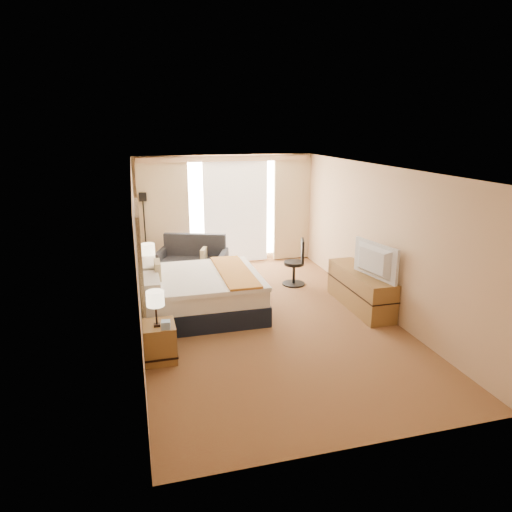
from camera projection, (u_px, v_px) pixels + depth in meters
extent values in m
cube|color=#5F2A1B|center=(265.00, 317.00, 8.04)|extent=(4.20, 7.00, 0.02)
cube|color=white|center=(266.00, 168.00, 7.32)|extent=(4.20, 7.00, 0.02)
cube|color=tan|center=(225.00, 210.00, 10.93)|extent=(4.20, 0.02, 2.60)
cube|color=tan|center=(365.00, 334.00, 4.43)|extent=(4.20, 0.02, 2.60)
cube|color=tan|center=(137.00, 255.00, 7.16)|extent=(0.02, 7.00, 2.60)
cube|color=tan|center=(377.00, 238.00, 8.20)|extent=(0.02, 7.00, 2.60)
cube|color=black|center=(139.00, 252.00, 7.36)|extent=(0.06, 1.85, 1.50)
cube|color=brown|center=(160.00, 342.00, 6.53)|extent=(0.45, 0.52, 0.55)
cube|color=brown|center=(152.00, 285.00, 8.85)|extent=(0.45, 0.52, 0.55)
cube|color=brown|center=(360.00, 289.00, 8.40)|extent=(0.50, 1.80, 0.70)
cube|color=white|center=(235.00, 209.00, 10.96)|extent=(2.30, 0.02, 2.30)
cube|color=beige|center=(164.00, 215.00, 10.47)|extent=(1.15, 0.09, 2.50)
cube|color=beige|center=(292.00, 209.00, 11.24)|extent=(0.90, 0.09, 2.50)
cube|color=white|center=(236.00, 211.00, 10.94)|extent=(1.55, 0.04, 2.50)
cube|color=tan|center=(225.00, 159.00, 10.45)|extent=(4.00, 0.16, 0.12)
cube|color=black|center=(201.00, 303.00, 8.21)|extent=(2.10, 1.90, 0.35)
cube|color=white|center=(200.00, 286.00, 8.12)|extent=(2.05, 1.85, 0.30)
cube|color=white|center=(205.00, 277.00, 8.09)|extent=(1.92, 1.92, 0.07)
cube|color=#BD7C2B|center=(234.00, 271.00, 8.21)|extent=(0.55, 1.92, 0.04)
cube|color=white|center=(151.00, 283.00, 7.39)|extent=(0.28, 0.78, 0.18)
cube|color=white|center=(149.00, 266.00, 8.25)|extent=(0.28, 0.78, 0.18)
cube|color=beige|center=(158.00, 271.00, 7.84)|extent=(0.10, 0.42, 0.36)
cube|color=#531917|center=(193.00, 273.00, 10.04)|extent=(1.68, 1.26, 0.27)
cube|color=#2A2A2E|center=(192.00, 264.00, 9.93)|extent=(1.53, 1.08, 0.17)
cube|color=#2A2A2E|center=(195.00, 247.00, 10.21)|extent=(1.36, 0.61, 0.59)
cube|color=#2A2A2E|center=(161.00, 261.00, 10.03)|extent=(0.37, 0.79, 0.48)
cube|color=#2A2A2E|center=(224.00, 262.00, 9.92)|extent=(0.37, 0.79, 0.48)
cube|color=beige|center=(204.00, 256.00, 9.86)|extent=(0.21, 0.38, 0.34)
cube|color=black|center=(148.00, 270.00, 10.63)|extent=(0.23, 0.23, 0.03)
cylinder|color=black|center=(145.00, 235.00, 10.40)|extent=(0.03, 0.03, 1.62)
cube|color=black|center=(143.00, 197.00, 10.16)|extent=(0.17, 0.17, 0.19)
cylinder|color=black|center=(294.00, 284.00, 9.70)|extent=(0.48, 0.48, 0.03)
cylinder|color=black|center=(294.00, 273.00, 9.63)|extent=(0.06, 0.06, 0.43)
cylinder|color=black|center=(294.00, 263.00, 9.57)|extent=(0.42, 0.42, 0.07)
cube|color=black|center=(303.00, 251.00, 9.49)|extent=(0.17, 0.38, 0.48)
cube|color=black|center=(157.00, 325.00, 6.38)|extent=(0.09, 0.09, 0.04)
cylinder|color=black|center=(156.00, 314.00, 6.33)|extent=(0.03, 0.03, 0.31)
cylinder|color=#FFEEBF|center=(155.00, 299.00, 6.27)|extent=(0.25, 0.25, 0.21)
cube|color=black|center=(149.00, 270.00, 8.78)|extent=(0.09, 0.09, 0.04)
cylinder|color=black|center=(149.00, 261.00, 8.73)|extent=(0.03, 0.03, 0.32)
cylinder|color=#FFEEBF|center=(148.00, 250.00, 8.66)|extent=(0.26, 0.26, 0.22)
cube|color=#88A9D2|center=(166.00, 325.00, 6.30)|extent=(0.14, 0.14, 0.11)
cube|color=black|center=(153.00, 270.00, 8.74)|extent=(0.20, 0.18, 0.07)
imported|color=black|center=(371.00, 261.00, 7.85)|extent=(0.35, 1.08, 0.62)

